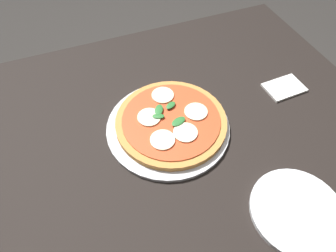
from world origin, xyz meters
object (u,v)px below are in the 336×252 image
plate_white (297,211)px  serving_tray (168,127)px  dining_table (161,164)px  napkin (284,88)px  pizza (171,121)px

plate_white → serving_tray: bearing=118.7°
dining_table → serving_tray: bearing=51.4°
serving_tray → napkin: serving_tray is taller
pizza → napkin: pizza is taller
dining_table → plate_white: bearing=-51.0°
pizza → dining_table: bearing=-132.7°
serving_tray → pizza: size_ratio=1.11×
dining_table → pizza: size_ratio=4.31×
serving_tray → pizza: bearing=20.8°
plate_white → napkin: size_ratio=1.80×
serving_tray → plate_white: plate_white is taller
pizza → plate_white: bearing=-63.0°
serving_tray → plate_white: bearing=-61.3°
dining_table → plate_white: size_ratio=6.19×
dining_table → serving_tray: serving_tray is taller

